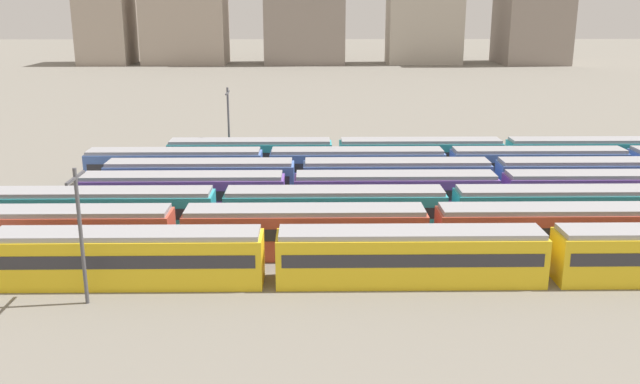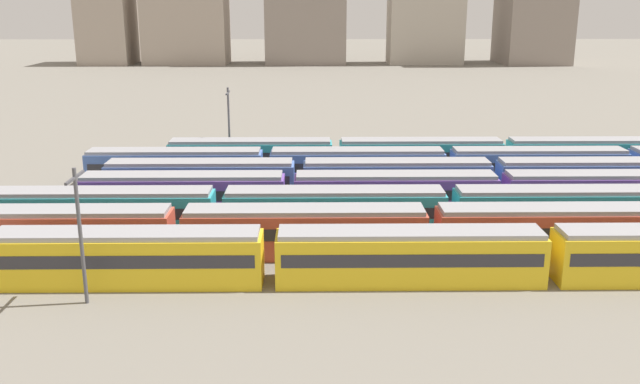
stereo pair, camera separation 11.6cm
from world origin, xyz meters
name	(u,v)px [view 2 (the right image)]	position (x,y,z in m)	size (l,w,h in m)	color
ground_plane	(205,214)	(0.00, 15.60, 0.00)	(600.00, 600.00, 0.00)	slate
train_track_0	(549,255)	(25.66, 0.00, 1.90)	(74.70, 3.06, 3.75)	yellow
train_track_1	(431,231)	(18.56, 5.20, 1.90)	(74.70, 3.06, 3.75)	#BC4C38
train_track_2	(335,211)	(11.51, 10.40, 1.90)	(55.80, 3.06, 3.75)	teal
train_track_3	(605,193)	(35.98, 15.60, 1.90)	(93.60, 3.06, 3.75)	#6B429E
train_track_5	(448,166)	(23.81, 26.00, 1.90)	(74.70, 3.06, 3.75)	#4C70BC
train_track_6	(420,155)	(21.77, 31.20, 1.90)	(55.80, 3.06, 3.75)	teal
catenary_pole_0	(80,229)	(-4.64, -3.08, 4.93)	(0.24, 3.20, 8.80)	#4C4C51
catenary_pole_1	(229,123)	(0.20, 34.19, 5.10)	(0.24, 3.20, 9.13)	#4C4C51
distant_building_0	(107,22)	(-52.54, 171.62, 12.58)	(14.91, 17.61, 25.16)	#A89989
distant_building_1	(186,14)	(-28.54, 171.62, 14.77)	(24.99, 16.22, 29.54)	#A89989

